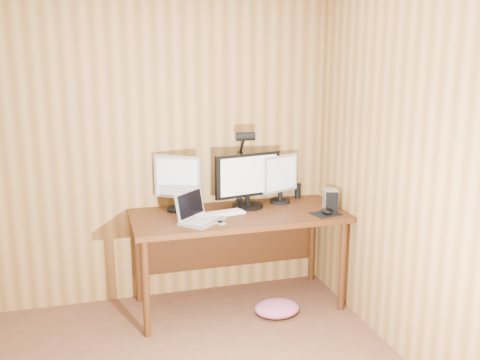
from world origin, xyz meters
name	(u,v)px	position (x,y,z in m)	size (l,w,h in m)	color
room_shell	(126,224)	(0.00, 0.00, 1.25)	(4.00, 4.00, 4.00)	brown
desk	(236,226)	(0.93, 1.70, 0.63)	(1.60, 0.70, 0.75)	#43220E
monitor_center	(248,180)	(1.05, 1.77, 0.97)	(0.55, 0.24, 0.43)	black
monitor_left	(178,181)	(0.51, 1.83, 0.98)	(0.33, 0.25, 0.43)	black
monitor_right	(280,178)	(1.34, 1.83, 0.96)	(0.33, 0.16, 0.39)	black
laptop	(197,214)	(0.59, 1.52, 0.81)	(0.39, 0.38, 0.22)	silver
keyboard	(219,214)	(0.78, 1.63, 0.76)	(0.41, 0.19, 0.02)	white
mousepad	(326,214)	(1.56, 1.43, 0.75)	(0.21, 0.17, 0.00)	black
mouse	(326,211)	(1.56, 1.43, 0.77)	(0.07, 0.11, 0.04)	black
hard_drive	(330,200)	(1.64, 1.53, 0.83)	(0.13, 0.17, 0.16)	silver
phone	(219,222)	(0.74, 1.43, 0.76)	(0.07, 0.11, 0.01)	silver
speaker	(298,191)	(1.53, 1.93, 0.81)	(0.05, 0.05, 0.12)	black
desk_lamp	(243,156)	(1.03, 1.86, 1.14)	(0.14, 0.21, 0.63)	black
fabric_pile	(277,308)	(1.16, 1.38, 0.05)	(0.34, 0.28, 0.11)	#B65879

